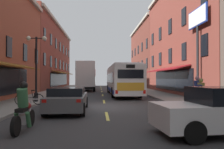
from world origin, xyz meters
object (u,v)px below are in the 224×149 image
(billboard_sign, at_px, (197,30))
(box_truck, at_px, (86,76))
(pedestrian_near, at_px, (201,93))
(street_lamp_twin, at_px, (36,65))
(sedan_mid, at_px, (88,84))
(bicycle_near, at_px, (29,99))
(sedan_near, at_px, (68,99))
(transit_bus, at_px, (122,80))
(motorcycle_rider, at_px, (24,110))
(pedestrian_far, at_px, (197,91))

(billboard_sign, relative_size, box_truck, 0.87)
(box_truck, distance_m, pedestrian_near, 21.29)
(street_lamp_twin, bearing_deg, sedan_mid, 84.76)
(sedan_mid, relative_size, bicycle_near, 2.70)
(sedan_near, height_order, sedan_mid, sedan_mid)
(box_truck, distance_m, bicycle_near, 17.64)
(transit_bus, relative_size, motorcycle_rider, 5.76)
(sedan_near, bearing_deg, pedestrian_near, -5.67)
(bicycle_near, distance_m, pedestrian_far, 9.94)
(street_lamp_twin, bearing_deg, transit_bus, 47.45)
(box_truck, bearing_deg, sedan_near, -89.64)
(bicycle_near, height_order, street_lamp_twin, street_lamp_twin)
(motorcycle_rider, distance_m, pedestrian_near, 8.61)
(box_truck, height_order, motorcycle_rider, box_truck)
(sedan_mid, distance_m, motorcycle_rider, 34.43)
(transit_bus, relative_size, box_truck, 1.49)
(billboard_sign, distance_m, bicycle_near, 12.92)
(billboard_sign, height_order, box_truck, billboard_sign)
(transit_bus, xyz_separation_m, pedestrian_far, (3.15, -11.12, -0.57))
(bicycle_near, relative_size, pedestrian_far, 0.97)
(motorcycle_rider, height_order, bicycle_near, motorcycle_rider)
(bicycle_near, bearing_deg, box_truck, 81.86)
(motorcycle_rider, bearing_deg, transit_bus, 72.78)
(sedan_near, xyz_separation_m, motorcycle_rider, (-0.87, -4.37, 0.04))
(billboard_sign, distance_m, street_lamp_twin, 12.16)
(sedan_near, distance_m, street_lamp_twin, 5.31)
(motorcycle_rider, distance_m, bicycle_near, 6.59)
(pedestrian_far, relative_size, street_lamp_twin, 0.38)
(sedan_near, height_order, pedestrian_far, pedestrian_far)
(billboard_sign, distance_m, sedan_near, 11.19)
(sedan_near, height_order, motorcycle_rider, motorcycle_rider)
(bicycle_near, bearing_deg, transit_bus, 54.96)
(transit_bus, bearing_deg, bicycle_near, -125.04)
(sedan_mid, relative_size, pedestrian_far, 2.63)
(billboard_sign, bearing_deg, sedan_near, -153.62)
(sedan_near, relative_size, motorcycle_rider, 2.27)
(transit_bus, relative_size, sedan_mid, 2.60)
(billboard_sign, height_order, motorcycle_rider, billboard_sign)
(motorcycle_rider, relative_size, pedestrian_near, 1.27)
(transit_bus, bearing_deg, street_lamp_twin, -132.55)
(sedan_mid, height_order, pedestrian_near, pedestrian_near)
(billboard_sign, bearing_deg, transit_bus, 125.85)
(sedan_near, distance_m, bicycle_near, 3.29)
(motorcycle_rider, distance_m, street_lamp_twin, 8.85)
(pedestrian_near, height_order, street_lamp_twin, street_lamp_twin)
(sedan_mid, relative_size, motorcycle_rider, 2.21)
(pedestrian_far, distance_m, street_lamp_twin, 10.75)
(sedan_mid, height_order, motorcycle_rider, motorcycle_rider)
(box_truck, xyz_separation_m, sedan_mid, (-0.27, 10.68, -1.34))
(sedan_near, xyz_separation_m, sedan_mid, (-0.39, 30.06, 0.04))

